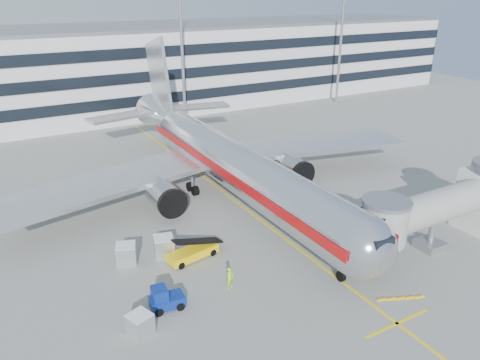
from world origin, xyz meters
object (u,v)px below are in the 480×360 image
baggage_tug (165,299)px  cargo_container_front (140,324)px  main_jet (226,160)px  belt_loader (192,252)px  cargo_container_right (126,254)px  ramp_worker (230,278)px  cargo_container_left (164,246)px

baggage_tug → cargo_container_front: baggage_tug is taller
main_jet → belt_loader: (-9.06, -10.68, -3.58)m
cargo_container_right → ramp_worker: size_ratio=1.13×
cargo_container_front → ramp_worker: 8.01m
belt_loader → main_jet: bearing=49.7°
cargo_container_left → belt_loader: bearing=-41.7°
main_jet → cargo_container_front: size_ratio=27.06×
main_jet → cargo_container_right: (-14.27, -8.51, -3.35)m
main_jet → cargo_container_front: (-16.13, -17.75, -3.45)m
main_jet → cargo_container_left: main_jet is taller
baggage_tug → cargo_container_front: 3.02m
cargo_container_right → baggage_tug: bearing=-85.3°
belt_loader → ramp_worker: bearing=-81.9°
baggage_tug → cargo_container_front: bearing=-144.7°
cargo_container_front → cargo_container_left: bearing=59.8°
baggage_tug → cargo_container_right: bearing=94.7°
baggage_tug → cargo_container_front: size_ratio=1.39×
cargo_container_left → cargo_container_right: (-3.26, 0.43, -0.03)m
belt_loader → cargo_container_left: size_ratio=2.41×
main_jet → cargo_container_right: main_jet is taller
baggage_tug → ramp_worker: bearing=-1.5°
cargo_container_right → belt_loader: bearing=-22.5°
cargo_container_left → main_jet: bearing=39.1°
cargo_container_front → belt_loader: bearing=45.0°
belt_loader → cargo_container_right: bearing=157.5°
main_jet → belt_loader: main_jet is taller
cargo_container_right → cargo_container_front: size_ratio=1.11×
cargo_container_front → cargo_container_right: bearing=78.6°
main_jet → cargo_container_left: 14.57m
baggage_tug → cargo_container_front: (-2.47, -1.75, -0.02)m
main_jet → cargo_container_right: size_ratio=24.34×
baggage_tug → cargo_container_right: size_ratio=1.25×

